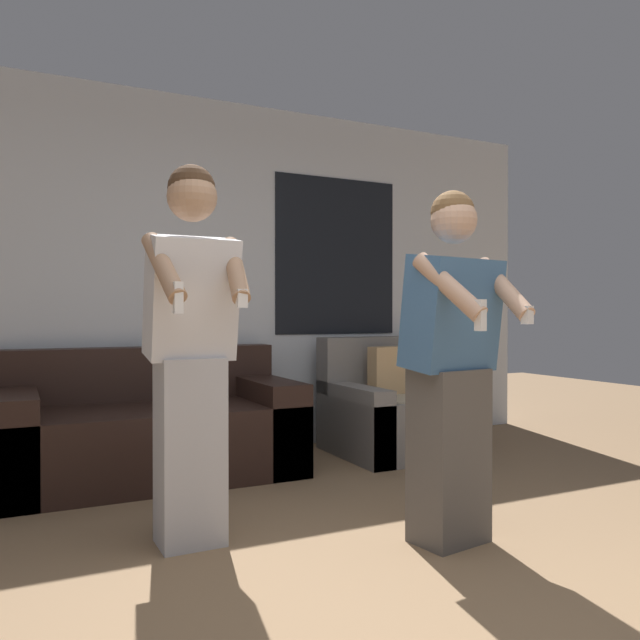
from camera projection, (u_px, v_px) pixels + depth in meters
wall_back at (206, 276)px, 4.75m from camera, size 6.01×0.07×2.70m
couch at (149, 431)px, 4.07m from camera, size 1.89×0.95×0.83m
armchair at (393, 413)px, 4.81m from camera, size 0.94×0.89×0.88m
person_left at (191, 349)px, 2.86m from camera, size 0.46×0.49×1.75m
person_right at (452, 366)px, 2.89m from camera, size 0.50×0.53×1.64m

